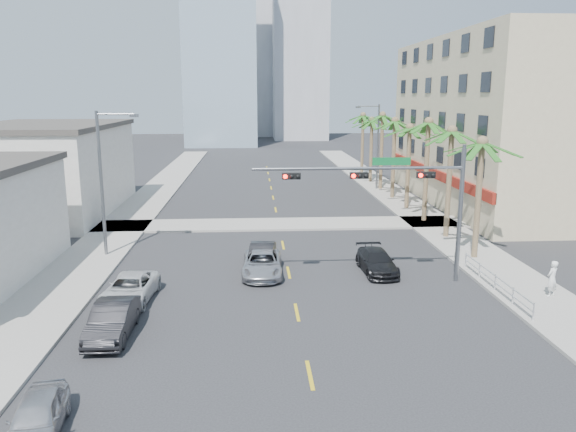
# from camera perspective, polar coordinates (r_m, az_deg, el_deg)

# --- Properties ---
(ground) EXTENTS (260.00, 260.00, 0.00)m
(ground) POSITION_cam_1_polar(r_m,az_deg,el_deg) (22.83, 1.71, -13.49)
(ground) COLOR #262628
(ground) RESTS_ON ground
(sidewalk_right) EXTENTS (4.00, 120.00, 0.15)m
(sidewalk_right) POSITION_cam_1_polar(r_m,az_deg,el_deg) (43.93, 15.02, -1.17)
(sidewalk_right) COLOR gray
(sidewalk_right) RESTS_ON ground
(sidewalk_left) EXTENTS (4.00, 120.00, 0.15)m
(sidewalk_left) POSITION_cam_1_polar(r_m,az_deg,el_deg) (42.85, -17.06, -1.62)
(sidewalk_left) COLOR gray
(sidewalk_left) RESTS_ON ground
(sidewalk_cross) EXTENTS (80.00, 4.00, 0.15)m
(sidewalk_cross) POSITION_cam_1_polar(r_m,az_deg,el_deg) (43.65, -0.94, -0.84)
(sidewalk_cross) COLOR gray
(sidewalk_cross) RESTS_ON ground
(building_right) EXTENTS (15.25, 28.00, 15.00)m
(building_right) POSITION_cam_1_polar(r_m,az_deg,el_deg) (55.93, 22.03, 8.83)
(building_right) COLOR #C5B28B
(building_right) RESTS_ON ground
(building_left_far) EXTENTS (11.00, 18.00, 7.20)m
(building_left_far) POSITION_cam_1_polar(r_m,az_deg,el_deg) (51.95, -23.38, 4.21)
(building_left_far) COLOR beige
(building_left_far) RESTS_ON ground
(tower_far_left) EXTENTS (14.00, 14.00, 48.00)m
(tower_far_left) POSITION_cam_1_polar(r_m,az_deg,el_deg) (116.51, -6.93, 19.02)
(tower_far_left) COLOR #99B2C6
(tower_far_left) RESTS_ON ground
(tower_far_right) EXTENTS (12.00, 12.00, 60.00)m
(tower_far_right) POSITION_cam_1_polar(r_m,az_deg,el_deg) (132.49, 1.27, 20.87)
(tower_far_right) COLOR #ADADB2
(tower_far_right) RESTS_ON ground
(tower_far_center) EXTENTS (16.00, 16.00, 42.00)m
(tower_far_center) POSITION_cam_1_polar(r_m,az_deg,el_deg) (145.92, -4.17, 16.48)
(tower_far_center) COLOR #ADADB2
(tower_far_center) RESTS_ON ground
(traffic_signal_mast) EXTENTS (11.12, 0.54, 7.20)m
(traffic_signal_mast) POSITION_cam_1_polar(r_m,az_deg,el_deg) (29.87, 11.48, 2.62)
(traffic_signal_mast) COLOR slate
(traffic_signal_mast) RESTS_ON ground
(palm_tree_0) EXTENTS (4.80, 4.80, 7.80)m
(palm_tree_0) POSITION_cam_1_polar(r_m,az_deg,el_deg) (35.31, 19.13, 6.94)
(palm_tree_0) COLOR brown
(palm_tree_0) RESTS_ON ground
(palm_tree_1) EXTENTS (4.80, 4.80, 8.16)m
(palm_tree_1) POSITION_cam_1_polar(r_m,az_deg,el_deg) (40.13, 16.32, 8.17)
(palm_tree_1) COLOR brown
(palm_tree_1) RESTS_ON ground
(palm_tree_2) EXTENTS (4.80, 4.80, 8.52)m
(palm_tree_2) POSITION_cam_1_polar(r_m,az_deg,el_deg) (45.03, 14.10, 9.11)
(palm_tree_2) COLOR brown
(palm_tree_2) RESTS_ON ground
(palm_tree_3) EXTENTS (4.80, 4.80, 7.80)m
(palm_tree_3) POSITION_cam_1_polar(r_m,az_deg,el_deg) (50.04, 12.26, 8.67)
(palm_tree_3) COLOR brown
(palm_tree_3) RESTS_ON ground
(palm_tree_4) EXTENTS (4.80, 4.80, 8.16)m
(palm_tree_4) POSITION_cam_1_polar(r_m,az_deg,el_deg) (55.04, 10.81, 9.38)
(palm_tree_4) COLOR brown
(palm_tree_4) RESTS_ON ground
(palm_tree_5) EXTENTS (4.80, 4.80, 8.52)m
(palm_tree_5) POSITION_cam_1_polar(r_m,az_deg,el_deg) (60.08, 9.59, 9.97)
(palm_tree_5) COLOR brown
(palm_tree_5) RESTS_ON ground
(palm_tree_6) EXTENTS (4.80, 4.80, 7.80)m
(palm_tree_6) POSITION_cam_1_polar(r_m,az_deg,el_deg) (65.18, 8.53, 9.55)
(palm_tree_6) COLOR brown
(palm_tree_6) RESTS_ON ground
(palm_tree_7) EXTENTS (4.80, 4.80, 8.16)m
(palm_tree_7) POSITION_cam_1_polar(r_m,az_deg,el_deg) (70.25, 7.65, 10.04)
(palm_tree_7) COLOR brown
(palm_tree_7) RESTS_ON ground
(streetlight_left) EXTENTS (2.55, 0.25, 9.00)m
(streetlight_left) POSITION_cam_1_polar(r_m,az_deg,el_deg) (35.98, -18.16, 3.84)
(streetlight_left) COLOR slate
(streetlight_left) RESTS_ON ground
(streetlight_right) EXTENTS (2.55, 0.25, 9.00)m
(streetlight_right) POSITION_cam_1_polar(r_m,az_deg,el_deg) (60.10, 8.93, 7.40)
(streetlight_right) COLOR slate
(streetlight_right) RESTS_ON ground
(guardrail) EXTENTS (0.08, 8.08, 1.00)m
(guardrail) POSITION_cam_1_polar(r_m,az_deg,el_deg) (30.60, 20.32, -6.14)
(guardrail) COLOR silver
(guardrail) RESTS_ON ground
(car_parked_near) EXTENTS (1.95, 3.81, 1.24)m
(car_parked_near) POSITION_cam_1_polar(r_m,az_deg,el_deg) (19.00, -24.15, -18.15)
(car_parked_near) COLOR #B3B3B7
(car_parked_near) RESTS_ON ground
(car_parked_mid) EXTENTS (1.53, 4.37, 1.44)m
(car_parked_mid) POSITION_cam_1_polar(r_m,az_deg,el_deg) (24.84, -17.41, -10.07)
(car_parked_mid) COLOR black
(car_parked_mid) RESTS_ON ground
(car_parked_far) EXTENTS (2.48, 4.77, 1.28)m
(car_parked_far) POSITION_cam_1_polar(r_m,az_deg,el_deg) (28.64, -15.78, -7.14)
(car_parked_far) COLOR silver
(car_parked_far) RESTS_ON ground
(car_lane_left) EXTENTS (1.89, 4.18, 1.33)m
(car_lane_left) POSITION_cam_1_polar(r_m,az_deg,el_deg) (33.17, -2.68, -3.99)
(car_lane_left) COLOR black
(car_lane_left) RESTS_ON ground
(car_lane_center) EXTENTS (2.34, 4.78, 1.31)m
(car_lane_center) POSITION_cam_1_polar(r_m,az_deg,el_deg) (31.54, -2.63, -4.87)
(car_lane_center) COLOR silver
(car_lane_center) RESTS_ON ground
(car_lane_right) EXTENTS (1.96, 4.43, 1.26)m
(car_lane_right) POSITION_cam_1_polar(r_m,az_deg,el_deg) (32.40, 9.01, -4.59)
(car_lane_right) COLOR black
(car_lane_right) RESTS_ON ground
(pedestrian) EXTENTS (0.79, 0.71, 1.81)m
(pedestrian) POSITION_cam_1_polar(r_m,az_deg,el_deg) (30.68, 25.25, -5.77)
(pedestrian) COLOR white
(pedestrian) RESTS_ON sidewalk_right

